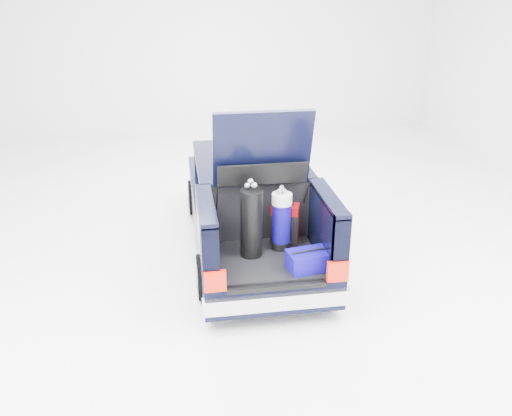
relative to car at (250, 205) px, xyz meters
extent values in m
plane|color=white|center=(0.00, -0.11, -0.67)|extent=(14.00, 14.00, 0.00)
cube|color=black|center=(0.00, 0.54, -0.17)|extent=(1.75, 3.00, 0.70)
cube|color=black|center=(0.00, 2.11, -0.27)|extent=(1.70, 0.30, 0.50)
cube|color=#B7B7BF|center=(0.00, 2.25, -0.34)|extent=(1.72, 0.10, 0.22)
cube|color=black|center=(0.00, 0.04, 0.45)|extent=(1.55, 1.95, 0.54)
cube|color=black|center=(0.00, 0.04, 0.74)|extent=(1.62, 2.05, 0.06)
cube|color=black|center=(0.00, -1.61, -0.32)|extent=(1.75, 1.30, 0.40)
cube|color=black|center=(0.00, -1.59, -0.10)|extent=(1.32, 1.18, 0.05)
cube|color=black|center=(-0.78, -1.61, 0.30)|extent=(0.20, 1.30, 0.85)
cube|color=black|center=(0.78, -1.61, 0.30)|extent=(0.20, 1.30, 0.85)
cube|color=black|center=(-0.78, -1.61, 0.74)|extent=(0.20, 1.30, 0.06)
cube|color=black|center=(0.78, -1.61, 0.74)|extent=(0.20, 1.30, 0.06)
cube|color=black|center=(0.00, -0.99, 0.30)|extent=(1.36, 0.08, 0.84)
cube|color=#B7B7BF|center=(0.00, -2.29, -0.29)|extent=(1.80, 0.12, 0.20)
cube|color=#A31606|center=(-0.74, -2.26, 0.05)|extent=(0.26, 0.07, 0.26)
cube|color=#A31606|center=(0.74, -2.26, 0.05)|extent=(0.26, 0.07, 0.26)
cube|color=black|center=(0.00, -2.25, -0.12)|extent=(1.20, 0.06, 0.06)
cube|color=black|center=(0.00, -1.16, 1.29)|extent=(1.28, 0.33, 1.03)
cube|color=black|center=(0.00, -1.12, 1.43)|extent=(0.95, 0.17, 0.54)
cylinder|color=black|center=(-0.82, 1.34, -0.36)|extent=(0.20, 0.62, 0.62)
cylinder|color=slate|center=(-0.82, 1.34, -0.36)|extent=(0.23, 0.36, 0.36)
cylinder|color=black|center=(0.82, 1.34, -0.36)|extent=(0.20, 0.62, 0.62)
cylinder|color=slate|center=(0.82, 1.34, -0.36)|extent=(0.23, 0.36, 0.36)
cylinder|color=black|center=(-0.82, -1.46, -0.36)|extent=(0.20, 0.62, 0.62)
cylinder|color=slate|center=(-0.82, -1.46, -0.36)|extent=(0.23, 0.36, 0.36)
cylinder|color=black|center=(0.82, -1.46, -0.36)|extent=(0.20, 0.62, 0.62)
cylinder|color=slate|center=(0.82, -1.46, -0.36)|extent=(0.23, 0.36, 0.36)
cube|color=#6B0307|center=(0.31, -1.19, 0.21)|extent=(0.42, 0.33, 0.57)
cube|color=black|center=(0.31, -1.19, 0.51)|extent=(0.23, 0.12, 0.03)
cube|color=black|center=(0.31, -1.29, 0.15)|extent=(0.36, 0.14, 0.43)
cylinder|color=black|center=(-0.20, -1.48, 0.39)|extent=(0.32, 0.35, 0.94)
cube|color=white|center=(-0.20, -1.36, 0.43)|extent=(0.11, 0.03, 0.33)
sphere|color=#99999E|center=(-0.24, -1.46, 0.90)|extent=(0.08, 0.08, 0.08)
sphere|color=#99999E|center=(-0.16, -1.52, 0.93)|extent=(0.08, 0.08, 0.08)
cylinder|color=black|center=(0.23, -1.33, -0.02)|extent=(0.34, 0.34, 0.10)
cylinder|color=#0D046D|center=(0.23, -1.33, 0.30)|extent=(0.31, 0.31, 0.56)
cylinder|color=white|center=(0.23, -1.33, 0.64)|extent=(0.34, 0.34, 0.14)
sphere|color=#99999E|center=(0.26, -1.31, 0.74)|extent=(0.07, 0.07, 0.07)
sphere|color=#99999E|center=(0.23, -1.29, 0.78)|extent=(0.07, 0.07, 0.07)
cube|color=#0D046D|center=(0.45, -1.94, 0.05)|extent=(0.55, 0.41, 0.24)
cylinder|color=black|center=(0.45, -1.94, 0.18)|extent=(0.44, 0.10, 0.03)
camera|label=1|loc=(-1.10, -7.70, 3.35)|focal=38.00mm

